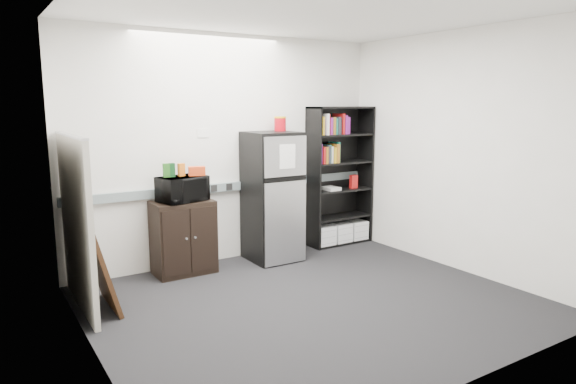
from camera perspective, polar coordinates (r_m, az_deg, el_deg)
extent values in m
plane|color=black|center=(5.06, 2.82, -12.14)|extent=(4.00, 4.00, 0.00)
cube|color=silver|center=(6.23, -6.44, 4.77)|extent=(4.00, 0.02, 2.70)
cube|color=silver|center=(6.10, 18.50, 4.22)|extent=(0.02, 3.50, 2.70)
cube|color=silver|center=(3.93, -21.57, 1.20)|extent=(0.02, 3.50, 2.70)
cube|color=white|center=(4.76, 3.11, 19.58)|extent=(4.00, 3.50, 0.02)
cube|color=gray|center=(6.26, -6.24, 0.65)|extent=(3.92, 0.05, 0.10)
cube|color=white|center=(6.06, -9.44, 6.46)|extent=(0.14, 0.00, 0.10)
cube|color=black|center=(6.67, 2.82, 1.48)|extent=(0.02, 0.34, 1.85)
cube|color=black|center=(7.21, 8.51, 2.01)|extent=(0.02, 0.34, 1.85)
cube|color=black|center=(7.06, 4.96, 1.91)|extent=(0.90, 0.02, 1.85)
cube|color=black|center=(6.86, 5.91, 9.32)|extent=(0.90, 0.34, 0.02)
cube|color=black|center=(7.11, 5.65, -5.48)|extent=(0.85, 0.32, 0.03)
cube|color=black|center=(7.03, 5.70, -2.73)|extent=(0.85, 0.32, 0.03)
cube|color=black|center=(6.96, 5.75, 0.25)|extent=(0.85, 0.32, 0.02)
cube|color=black|center=(6.90, 5.80, 3.28)|extent=(0.85, 0.32, 0.02)
cube|color=black|center=(6.87, 5.85, 6.34)|extent=(0.85, 0.32, 0.02)
cube|color=white|center=(6.90, 3.85, -4.75)|extent=(0.25, 0.30, 0.25)
cube|color=white|center=(7.07, 5.68, -4.43)|extent=(0.25, 0.30, 0.25)
cube|color=white|center=(7.24, 7.43, -4.12)|extent=(0.25, 0.30, 0.25)
cube|color=#ABA697|center=(5.09, -22.43, -3.32)|extent=(0.05, 1.30, 1.60)
cube|color=#B2B2B7|center=(4.98, -23.04, 5.80)|extent=(0.06, 1.30, 0.02)
cube|color=black|center=(5.88, -11.54, -4.94)|extent=(0.66, 0.41, 0.83)
cube|color=black|center=(5.64, -12.28, -5.62)|extent=(0.30, 0.01, 0.73)
cube|color=black|center=(5.75, -9.31, -5.22)|extent=(0.30, 0.01, 0.73)
cylinder|color=#B2B2B7|center=(5.65, -11.21, -5.11)|extent=(0.02, 0.02, 0.02)
cylinder|color=#B2B2B7|center=(5.68, -10.26, -4.99)|extent=(0.02, 0.02, 0.02)
imported|color=black|center=(5.75, -11.66, 0.33)|extent=(0.57, 0.45, 0.28)
cube|color=#225919|center=(5.70, -13.37, 2.35)|extent=(0.08, 0.06, 0.15)
cube|color=#0C3714|center=(5.72, -12.84, 2.40)|extent=(0.07, 0.05, 0.15)
cube|color=orange|center=(5.76, -11.77, 2.44)|extent=(0.07, 0.06, 0.14)
cube|color=red|center=(5.77, -10.10, 2.31)|extent=(0.20, 0.15, 0.10)
cube|color=black|center=(6.21, -1.78, -0.59)|extent=(0.59, 0.59, 1.54)
cube|color=#B0B0B5|center=(5.88, -0.29, 3.97)|extent=(0.56, 0.02, 0.46)
cube|color=#B0B0B5|center=(6.01, -0.28, -3.49)|extent=(0.56, 0.02, 0.98)
cube|color=black|center=(5.90, -0.22, 1.44)|extent=(0.56, 0.01, 0.03)
cube|color=white|center=(5.88, -0.05, 3.97)|extent=(0.21, 0.00, 0.28)
cube|color=black|center=(6.12, -1.82, 6.60)|extent=(0.59, 0.59, 0.02)
cylinder|color=#B10813|center=(6.31, -0.89, 7.60)|extent=(0.14, 0.14, 0.18)
cylinder|color=gold|center=(6.31, -0.89, 8.48)|extent=(0.15, 0.15, 0.02)
cube|color=black|center=(5.06, -20.42, -7.38)|extent=(0.26, 0.70, 0.88)
cube|color=beige|center=(5.07, -20.17, -7.35)|extent=(0.19, 0.59, 0.74)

